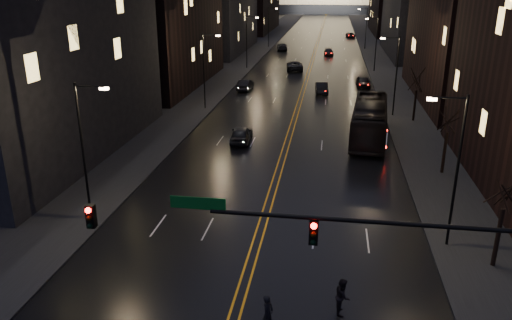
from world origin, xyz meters
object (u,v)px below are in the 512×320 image
at_px(pedestrian_a, 268,314).
at_px(pedestrian_b, 343,296).
at_px(bus, 370,120).
at_px(receding_car_a, 322,88).
at_px(oncoming_car_b, 245,85).
at_px(traffic_signal, 377,248).
at_px(oncoming_car_a, 241,134).

relative_size(pedestrian_a, pedestrian_b, 1.01).
xyz_separation_m(bus, receding_car_a, (-5.14, 20.21, -1.09)).
bearing_deg(oncoming_car_b, traffic_signal, 108.60).
xyz_separation_m(traffic_signal, oncoming_car_a, (-10.32, 27.96, -4.32)).
xyz_separation_m(oncoming_car_b, pedestrian_a, (9.75, -50.76, 0.14)).
xyz_separation_m(oncoming_car_a, receding_car_a, (7.04, 23.25, -0.03)).
bearing_deg(pedestrian_a, oncoming_car_b, 31.55).
bearing_deg(traffic_signal, oncoming_car_b, 105.14).
xyz_separation_m(bus, oncoming_car_b, (-15.87, 20.81, -1.08)).
relative_size(bus, pedestrian_a, 7.34).
relative_size(bus, pedestrian_b, 7.40).
bearing_deg(bus, pedestrian_a, -96.38).
xyz_separation_m(traffic_signal, bus, (1.86, 30.99, -3.26)).
bearing_deg(pedestrian_a, pedestrian_b, -40.15).
relative_size(traffic_signal, pedestrian_a, 9.59).
relative_size(oncoming_car_b, pedestrian_b, 2.57).
bearing_deg(traffic_signal, bus, 86.57).
height_order(bus, oncoming_car_a, bus).
xyz_separation_m(oncoming_car_a, pedestrian_b, (9.30, -25.10, 0.11)).
bearing_deg(oncoming_car_b, bus, 130.80).
xyz_separation_m(bus, oncoming_car_a, (-12.18, -3.04, -1.05)).
distance_m(oncoming_car_a, receding_car_a, 24.29).
height_order(oncoming_car_b, pedestrian_b, pedestrian_b).
bearing_deg(traffic_signal, pedestrian_a, 166.25).
bearing_deg(oncoming_car_a, oncoming_car_b, -83.73).
bearing_deg(traffic_signal, oncoming_car_a, 110.26).
height_order(oncoming_car_b, pedestrian_a, pedestrian_a).
height_order(oncoming_car_a, pedestrian_a, pedestrian_a).
xyz_separation_m(traffic_signal, receding_car_a, (-3.28, 51.21, -4.35)).
distance_m(receding_car_a, pedestrian_b, 48.40).
relative_size(traffic_signal, pedestrian_b, 9.67).
distance_m(oncoming_car_b, pedestrian_a, 51.69).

